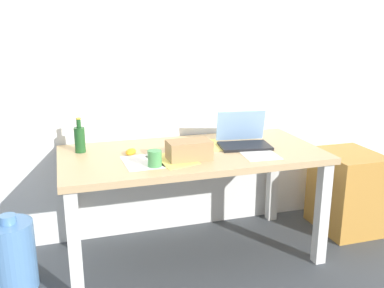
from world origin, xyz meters
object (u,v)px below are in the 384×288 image
beer_bottle (80,139)px  water_cooler_jug (12,255)px  desk (192,166)px  laptop_right (243,139)px  computer_mouse (131,152)px  filing_cabinet (347,191)px  cardboard_box (189,150)px  coffee_mug (155,159)px

beer_bottle → water_cooler_jug: beer_bottle is taller
desk → water_cooler_jug: bearing=-176.8°
beer_bottle → water_cooler_jug: (-0.43, -0.26, -0.60)m
laptop_right → beer_bottle: bearing=170.8°
water_cooler_jug → computer_mouse: bearing=9.1°
beer_bottle → water_cooler_jug: 0.79m
filing_cabinet → desk: bearing=-178.4°
cardboard_box → desk: bearing=66.5°
cardboard_box → laptop_right: bearing=22.3°
filing_cabinet → laptop_right: bearing=-179.8°
desk → beer_bottle: size_ratio=7.45×
laptop_right → cardboard_box: (-0.43, -0.17, 0.01)m
desk → cardboard_box: (-0.06, -0.14, 0.15)m
computer_mouse → water_cooler_jug: (-0.73, -0.12, -0.53)m
coffee_mug → filing_cabinet: (1.51, 0.25, -0.47)m
water_cooler_jug → filing_cabinet: 2.34m
laptop_right → beer_bottle: (-1.04, 0.17, 0.04)m
filing_cabinet → cardboard_box: bearing=-172.1°
beer_bottle → coffee_mug: (0.39, -0.42, -0.04)m
beer_bottle → coffee_mug: size_ratio=2.32×
water_cooler_jug → laptop_right: bearing=3.6°
coffee_mug → filing_cabinet: bearing=9.5°
laptop_right → cardboard_box: laptop_right is taller
computer_mouse → filing_cabinet: bearing=28.2°
computer_mouse → desk: bearing=20.8°
desk → water_cooler_jug: desk is taller
laptop_right → computer_mouse: bearing=178.2°
cardboard_box → water_cooler_jug: (-1.05, 0.08, -0.57)m
water_cooler_jug → filing_cabinet: (2.33, 0.10, 0.09)m
laptop_right → computer_mouse: size_ratio=3.56×
computer_mouse → cardboard_box: 0.38m
computer_mouse → coffee_mug: size_ratio=1.05×
desk → beer_bottle: bearing=163.7°
laptop_right → filing_cabinet: (0.86, 0.00, -0.48)m
laptop_right → desk: bearing=-175.2°
laptop_right → coffee_mug: 0.70m
desk → beer_bottle: beer_bottle is taller
laptop_right → water_cooler_jug: 1.58m
beer_bottle → filing_cabinet: size_ratio=0.37×
filing_cabinet → computer_mouse: bearing=179.3°
laptop_right → filing_cabinet: laptop_right is taller
cardboard_box → filing_cabinet: size_ratio=0.43×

